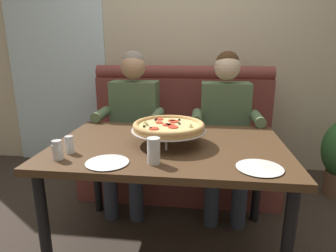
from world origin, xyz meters
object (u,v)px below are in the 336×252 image
Objects in this scene: diner_right at (225,122)px; pizza at (169,127)px; shaker_oregano at (58,151)px; dining_table at (169,156)px; plate_near_right at (107,161)px; drinking_glass at (154,152)px; diner_left at (132,120)px; plate_near_left at (260,167)px; patio_chair at (83,104)px; booth_bench at (180,146)px; shaker_parmesan at (70,146)px.

diner_right is 2.84× the size of pizza.
pizza is at bearing 30.66° from shaker_oregano.
dining_table is 6.34× the size of plate_near_right.
drinking_glass is (-0.04, -0.31, 0.14)m from dining_table.
diner_left is 5.66× the size of plate_near_left.
shaker_oregano is at bearing -149.34° from pizza.
pizza is at bearing -55.97° from patio_chair.
booth_bench is at bearing -40.52° from patio_chair.
drinking_glass is (-0.04, -0.32, -0.05)m from pizza.
patio_chair is (-1.96, 2.51, -0.22)m from plate_near_left.
diner_left is at bearing 120.38° from pizza.
drinking_glass is 0.16× the size of patio_chair.
booth_bench is 1.31m from drinking_glass.
diner_left is 1.04m from drinking_glass.
booth_bench is at bearing 145.48° from diner_right.
patio_chair is (-1.48, 2.20, -0.13)m from dining_table.
booth_bench is 0.56m from diner_right.
dining_table is 0.58m from plate_near_left.
diner_right is at bearing 59.56° from pizza.
pizza is 0.58m from plate_near_left.
pizza is 2.05× the size of plate_near_right.
diner_right is at bearing 59.81° from dining_table.
diner_right is 1.35m from shaker_oregano.
shaker_oregano is at bearing -149.81° from dining_table.
diner_left is at bearing -145.48° from booth_bench.
dining_table is 13.60× the size of shaker_oregano.
booth_bench is at bearing 34.52° from diner_left.
pizza is at bearing 94.14° from dining_table.
dining_table is at bearing -120.19° from diner_right.
pizza reaches higher than plate_near_left.
patio_chair is at bearing 119.90° from drinking_glass.
shaker_parmesan is at bearing -98.74° from diner_left.
patio_chair is at bearing 110.47° from shaker_oregano.
booth_bench is 0.56m from diner_left.
booth_bench reaches higher than plate_near_right.
dining_table is at bearing -59.81° from diner_left.
patio_chair is (-1.44, 2.51, -0.27)m from drinking_glass.
diner_right is 1.07m from drinking_glass.
diner_right is at bearing 46.54° from shaker_oregano.
diner_left reaches higher than dining_table.
diner_left is at bearing 131.44° from plate_near_left.
booth_bench is at bearing 65.54° from shaker_parmesan.
booth_bench is 16.86× the size of shaker_oregano.
plate_near_right is (-0.66, -1.00, 0.04)m from diner_right.
shaker_parmesan is (-0.52, -0.22, -0.07)m from pizza.
plate_near_left is at bearing -48.56° from diner_left.
dining_table is at bearing 83.06° from drinking_glass.
booth_bench is 12.84× the size of drinking_glass.
shaker_parmesan is 0.10m from shaker_oregano.
drinking_glass is 2.91m from patio_chair.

